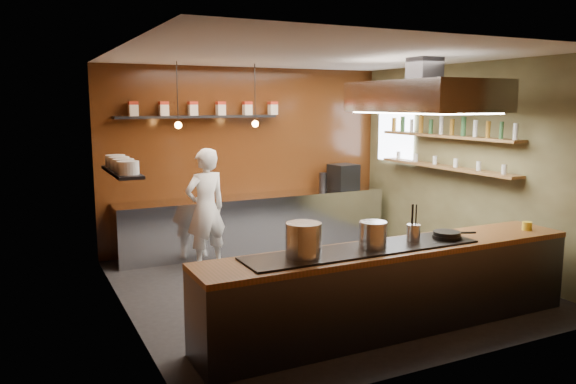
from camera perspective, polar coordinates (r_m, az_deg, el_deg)
floor at (r=7.61m, az=3.27°, el=-9.49°), size 5.00×5.00×0.00m
back_wall at (r=9.52m, az=-4.08°, el=3.49°), size 5.00×0.00×5.00m
left_wall at (r=6.43m, az=-16.39°, el=0.47°), size 0.00×5.00×5.00m
right_wall at (r=8.78m, az=17.74°, el=2.61°), size 0.00×5.00×5.00m
ceiling at (r=7.24m, az=3.49°, el=13.64°), size 5.00×5.00×0.00m
window_pane at (r=10.00m, az=10.86°, el=5.92°), size 0.00×1.00×1.00m
prep_counter at (r=9.38m, az=-3.25°, el=-3.08°), size 4.60×0.65×0.90m
pass_counter at (r=6.19m, az=10.67°, el=-9.49°), size 4.40×0.72×0.94m
tin_shelf at (r=9.04m, az=-9.13°, el=7.55°), size 2.60×0.26×0.04m
plate_shelf at (r=7.43m, az=-16.54°, el=1.96°), size 0.30×1.40×0.04m
bottle_shelf_upper at (r=8.85m, az=15.77°, el=5.48°), size 0.26×2.80×0.04m
bottle_shelf_lower at (r=8.89m, az=15.64°, el=2.46°), size 0.26×2.80×0.04m
extractor_hood at (r=7.63m, az=13.61°, el=9.45°), size 1.20×2.00×0.72m
pendant_left at (r=8.27m, az=-11.09°, el=7.03°), size 0.10×0.10×0.95m
pendant_right at (r=8.66m, az=-3.35°, el=7.27°), size 0.10×0.10×0.95m
storage_tins at (r=9.08m, az=-8.24°, el=8.41°), size 2.43×0.13×0.22m
plate_stacks at (r=7.42m, az=-16.57°, el=2.73°), size 0.26×1.16×0.16m
bottles at (r=8.85m, az=15.81°, el=6.39°), size 0.06×2.66×0.24m
wine_glasses at (r=8.88m, az=15.66°, el=3.01°), size 0.07×2.37×0.13m
stockpot_large at (r=5.42m, az=1.58°, el=-4.91°), size 0.42×0.42×0.34m
stockpot_small at (r=5.87m, az=8.61°, el=-4.28°), size 0.34×0.34×0.27m
utensil_crock at (r=6.20m, az=12.62°, el=-4.08°), size 0.15×0.15×0.18m
frying_pan at (r=6.43m, az=15.86°, el=-4.23°), size 0.47×0.32×0.08m
butter_jar at (r=7.25m, az=23.11°, el=-3.20°), size 0.12×0.12×0.10m
espresso_machine at (r=10.03m, az=5.65°, el=1.57°), size 0.48×0.46×0.44m
chef at (r=8.29m, az=-8.36°, el=-1.69°), size 0.72×0.56×1.78m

